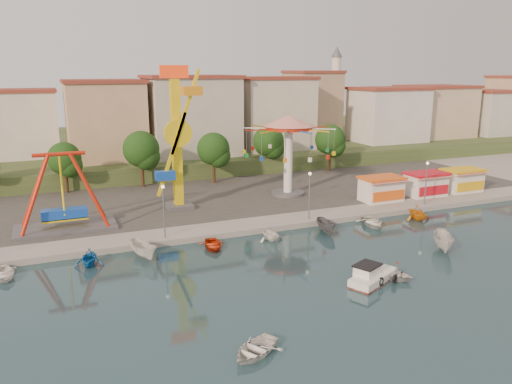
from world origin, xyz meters
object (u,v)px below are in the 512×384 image
cabin_motorboat (372,277)px  kamikaze_tower (179,142)px  wave_swinger (289,137)px  pirate_ship_ride (63,193)px  skiff (444,242)px  rowboat_a (391,274)px

cabin_motorboat → kamikaze_tower: bearing=84.3°
kamikaze_tower → wave_swinger: bearing=4.5°
pirate_ship_ride → kamikaze_tower: kamikaze_tower is taller
cabin_motorboat → skiff: skiff is taller
kamikaze_tower → cabin_motorboat: 28.13m
wave_swinger → rowboat_a: bearing=-97.7°
skiff → kamikaze_tower: bearing=166.5°
wave_swinger → skiff: wave_swinger is taller
pirate_ship_ride → kamikaze_tower: size_ratio=0.61×
pirate_ship_ride → kamikaze_tower: 13.93m
pirate_ship_ride → wave_swinger: size_ratio=0.86×
pirate_ship_ride → rowboat_a: 33.06m
cabin_motorboat → skiff: 11.11m
cabin_motorboat → skiff: (10.54, 3.47, 0.40)m
kamikaze_tower → cabin_motorboat: bearing=-70.1°
rowboat_a → kamikaze_tower: bearing=81.5°
cabin_motorboat → wave_swinger: bearing=52.7°
rowboat_a → pirate_ship_ride: bearing=104.9°
wave_swinger → skiff: (5.04, -23.01, -7.33)m
wave_swinger → kamikaze_tower: bearing=-175.5°
wave_swinger → cabin_motorboat: size_ratio=2.24×
wave_swinger → cabin_motorboat: bearing=-101.7°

